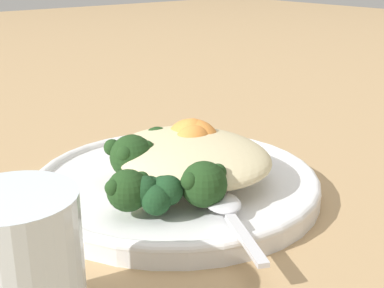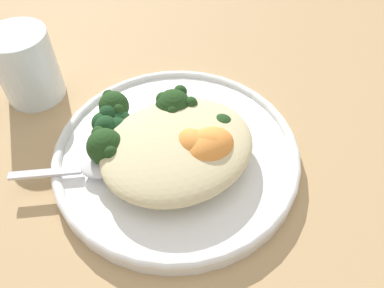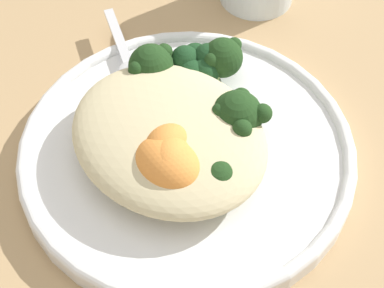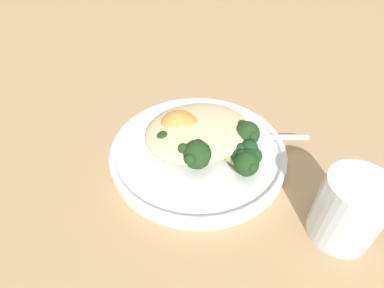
{
  "view_description": "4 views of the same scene",
  "coord_description": "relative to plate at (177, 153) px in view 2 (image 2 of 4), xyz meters",
  "views": [
    {
      "loc": [
        -0.41,
        0.32,
        0.23
      ],
      "look_at": [
        -0.02,
        -0.0,
        0.05
      ],
      "focal_mm": 50.0,
      "sensor_mm": 36.0,
      "label": 1
    },
    {
      "loc": [
        -0.15,
        -0.23,
        0.35
      ],
      "look_at": [
        -0.01,
        -0.01,
        0.04
      ],
      "focal_mm": 35.0,
      "sensor_mm": 36.0,
      "label": 2
    },
    {
      "loc": [
        0.22,
        -0.21,
        0.45
      ],
      "look_at": [
        -0.0,
        0.0,
        0.05
      ],
      "focal_mm": 60.0,
      "sensor_mm": 36.0,
      "label": 3
    },
    {
      "loc": [
        0.13,
        0.34,
        0.35
      ],
      "look_at": [
        -0.01,
        0.02,
        0.04
      ],
      "focal_mm": 28.0,
      "sensor_mm": 36.0,
      "label": 4
    }
  ],
  "objects": [
    {
      "name": "water_glass",
      "position": [
        -0.11,
        0.2,
        0.04
      ],
      "size": [
        0.08,
        0.08,
        0.1
      ],
      "primitive_type": "cylinder",
      "color": "silver",
      "rests_on": "ground_plane"
    },
    {
      "name": "plate",
      "position": [
        0.0,
        0.0,
        0.0
      ],
      "size": [
        0.29,
        0.29,
        0.02
      ],
      "color": "white",
      "rests_on": "ground_plane"
    },
    {
      "name": "kale_tuft",
      "position": [
        -0.05,
        0.06,
        0.03
      ],
      "size": [
        0.05,
        0.05,
        0.03
      ],
      "color": "#193D1E",
      "rests_on": "plate"
    },
    {
      "name": "broccoli_stalk_2",
      "position": [
        -0.04,
        0.07,
        0.03
      ],
      "size": [
        0.06,
        0.12,
        0.04
      ],
      "rotation": [
        0.0,
        0.0,
        1.89
      ],
      "color": "#9EBC66",
      "rests_on": "plate"
    },
    {
      "name": "sweet_potato_chunk_0",
      "position": [
        0.01,
        -0.03,
        0.03
      ],
      "size": [
        0.05,
        0.05,
        0.04
      ],
      "primitive_type": "ellipsoid",
      "rotation": [
        0.0,
        0.0,
        4.89
      ],
      "color": "orange",
      "rests_on": "plate"
    },
    {
      "name": "spoon",
      "position": [
        -0.1,
        0.02,
        0.01
      ],
      "size": [
        0.12,
        0.07,
        0.01
      ],
      "rotation": [
        0.0,
        0.0,
        2.7
      ],
      "color": "silver",
      "rests_on": "plate"
    },
    {
      "name": "broccoli_stalk_0",
      "position": [
        0.04,
        -0.01,
        0.02
      ],
      "size": [
        0.11,
        0.03,
        0.03
      ],
      "rotation": [
        0.0,
        0.0,
        -0.11
      ],
      "color": "#9EBC66",
      "rests_on": "plate"
    },
    {
      "name": "quinoa_mound",
      "position": [
        -0.01,
        -0.01,
        0.03
      ],
      "size": [
        0.17,
        0.15,
        0.04
      ],
      "primitive_type": "ellipsoid",
      "color": "beige",
      "rests_on": "plate"
    },
    {
      "name": "sweet_potato_chunk_2",
      "position": [
        0.02,
        -0.04,
        0.03
      ],
      "size": [
        0.06,
        0.06,
        0.05
      ],
      "primitive_type": "ellipsoid",
      "rotation": [
        0.0,
        0.0,
        5.31
      ],
      "color": "orange",
      "rests_on": "plate"
    },
    {
      "name": "broccoli_stalk_1",
      "position": [
        0.02,
        0.03,
        0.03
      ],
      "size": [
        0.07,
        0.09,
        0.04
      ],
      "rotation": [
        0.0,
        0.0,
        0.96
      ],
      "color": "#9EBC66",
      "rests_on": "plate"
    },
    {
      "name": "ground_plane",
      "position": [
        0.02,
        -0.01,
        -0.01
      ],
      "size": [
        4.0,
        4.0,
        0.0
      ],
      "primitive_type": "plane",
      "color": "tan"
    },
    {
      "name": "sweet_potato_chunk_1",
      "position": [
        0.02,
        -0.04,
        0.03
      ],
      "size": [
        0.07,
        0.06,
        0.04
      ],
      "primitive_type": "ellipsoid",
      "rotation": [
        0.0,
        0.0,
        0.14
      ],
      "color": "orange",
      "rests_on": "plate"
    },
    {
      "name": "broccoli_stalk_3",
      "position": [
        -0.06,
        0.02,
        0.03
      ],
      "size": [
        0.11,
        0.08,
        0.04
      ],
      "rotation": [
        0.0,
        0.0,
        2.65
      ],
      "color": "#9EBC66",
      "rests_on": "plate"
    }
  ]
}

